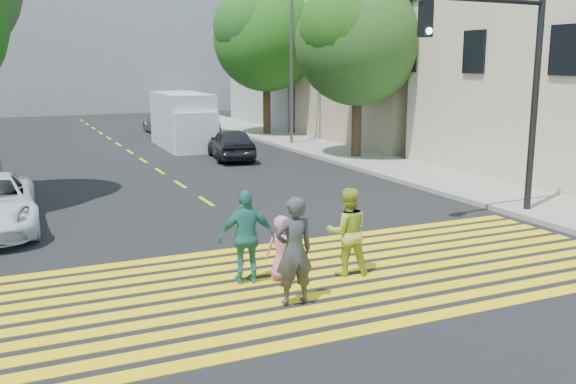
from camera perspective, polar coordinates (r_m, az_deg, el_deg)
ground at (r=11.65m, az=6.21°, el=-9.47°), size 120.00×120.00×0.00m
sidewalk_right at (r=28.42m, az=5.59°, el=3.19°), size 3.00×60.00×0.15m
crosswalk at (r=12.69m, az=3.26°, el=-7.60°), size 13.40×5.30×0.01m
lane_line at (r=32.58m, az=-14.39°, el=3.82°), size 0.12×34.40×0.01m
building_right_tan at (r=35.04m, az=11.86°, el=12.64°), size 10.00×10.00×10.00m
building_right_grey at (r=44.41m, az=3.26°, el=12.57°), size 10.00×10.00×10.00m
backdrop_block at (r=57.63m, az=-19.36°, el=12.70°), size 30.00×8.00×12.00m
tree_right_near at (r=27.82m, az=6.35°, el=13.71°), size 6.54×6.35×7.78m
tree_right_far at (r=36.66m, az=-1.85°, el=13.99°), size 6.75×6.34×8.52m
pedestrian_man at (r=11.09m, az=0.53°, el=-5.25°), size 0.70×0.46×1.92m
pedestrian_woman at (r=12.69m, az=5.31°, el=-3.53°), size 1.00×0.88×1.75m
pedestrian_child at (r=12.40m, az=-0.55°, el=-4.99°), size 0.66×0.46×1.27m
pedestrian_extra at (r=12.16m, az=-3.67°, el=-4.02°), size 1.12×0.60×1.81m
dark_car_near at (r=27.87m, az=-5.07°, el=4.31°), size 2.24×4.24×1.37m
silver_car at (r=38.63m, az=-11.05°, el=6.01°), size 1.78×4.19×1.21m
dark_car_parked at (r=38.18m, az=-8.20°, el=6.10°), size 1.93×4.05×1.28m
white_van at (r=31.91m, az=-9.23°, el=6.15°), size 2.32×5.71×2.66m
traffic_signal at (r=17.74m, az=18.85°, el=10.13°), size 4.13×0.53×6.06m
street_lamp at (r=32.08m, az=0.02°, el=13.84°), size 2.15×0.56×9.52m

